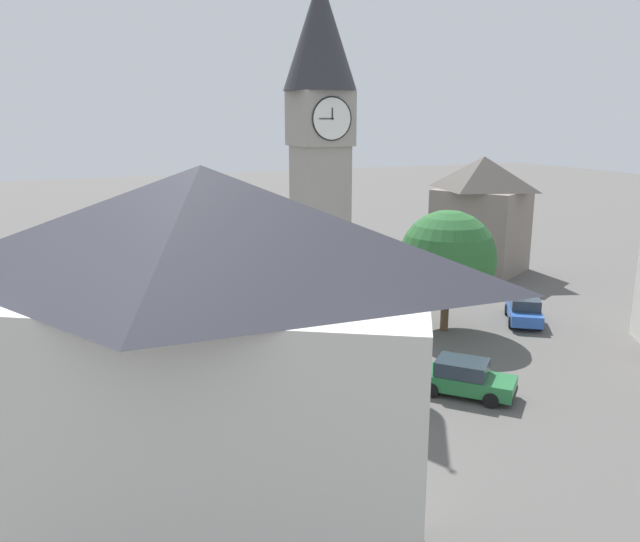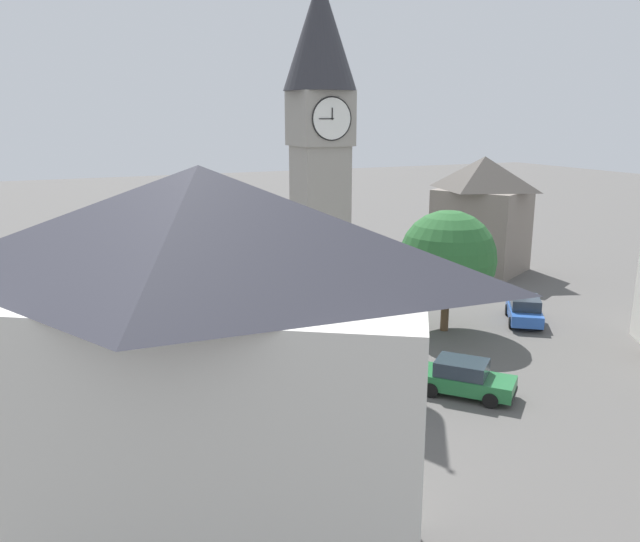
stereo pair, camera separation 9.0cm
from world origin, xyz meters
name	(u,v)px [view 1 (the left image)]	position (x,y,z in m)	size (l,w,h in m)	color
ground_plane	(320,342)	(0.00, 0.00, 0.00)	(200.00, 200.00, 0.00)	#565451
clock_tower	(320,136)	(0.00, 0.00, 10.56)	(3.52, 3.52, 18.13)	gray
car_blue_kerb	(139,322)	(8.38, -5.01, 0.76)	(3.89, 4.28, 1.53)	#2D5BB7
car_silver_kerb	(464,378)	(-2.87, 8.38, 0.76)	(3.99, 4.22, 1.53)	#236B38
car_red_corner	(383,291)	(-6.68, -5.05, 0.76)	(2.50, 4.39, 1.53)	white
car_white_side	(524,309)	(-12.00, 1.78, 0.76)	(3.78, 4.34, 1.53)	#2D5BB7
car_black_far	(269,300)	(0.61, -6.01, 0.76)	(2.36, 4.35, 1.53)	white
pedestrian	(154,389)	(9.36, 4.70, 1.01)	(0.55, 0.28, 1.69)	black
tree	(447,259)	(-7.05, 1.05, 4.04)	(5.23, 5.23, 6.67)	brown
building_terrace_right	(210,388)	(9.69, 15.08, 5.35)	(12.03, 10.75, 10.50)	beige
building_corner_back	(481,213)	(-17.67, -9.56, 4.39)	(8.00, 8.27, 8.62)	slate
lamp_post	(137,296)	(8.89, -1.49, 3.18)	(0.36, 0.36, 4.70)	black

